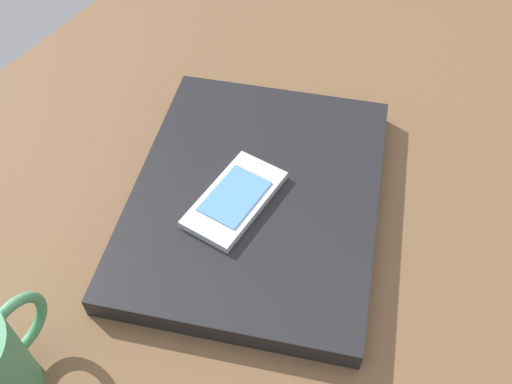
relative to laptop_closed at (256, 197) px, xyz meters
The scene contains 3 objects.
desk_surface 5.78cm from the laptop_closed, 18.48° to the right, with size 120.00×80.00×3.00cm, color brown.
laptop_closed is the anchor object (origin of this frame).
cell_phone_on_laptop 3.03cm from the laptop_closed, 157.40° to the left, with size 10.97×5.95×0.95cm.
Camera 1 is at (-35.82, -16.48, 49.07)cm, focal length 40.20 mm.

